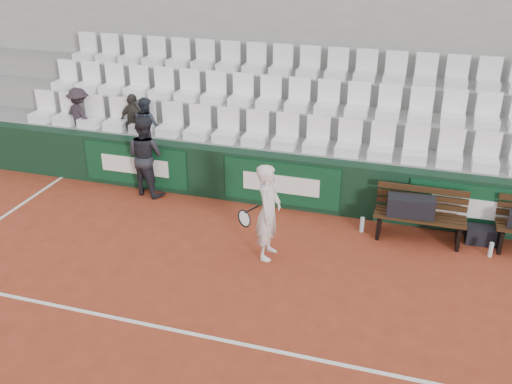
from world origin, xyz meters
name	(u,v)px	position (x,y,z in m)	size (l,w,h in m)	color
ground	(221,340)	(0.00, 0.00, 0.00)	(80.00, 80.00, 0.00)	#973922
court_baseline	(221,340)	(0.00, 0.00, 0.00)	(18.00, 0.06, 0.01)	white
back_barrier	(297,183)	(0.07, 3.99, 0.50)	(18.00, 0.34, 1.00)	black
grandstand_tier_front	(301,169)	(0.00, 4.62, 0.50)	(18.00, 0.95, 1.00)	gray
grandstand_tier_mid	(312,142)	(0.00, 5.58, 0.72)	(18.00, 0.95, 1.45)	gray
grandstand_tier_back	(321,118)	(0.00, 6.53, 0.95)	(18.00, 0.95, 1.90)	gray
grandstand_rear_wall	(329,56)	(0.00, 7.15, 2.20)	(18.00, 0.30, 4.40)	#959592
seat_row_front	(301,133)	(0.00, 4.45, 1.31)	(11.90, 0.44, 0.63)	white
seat_row_mid	(312,96)	(0.00, 5.40, 1.77)	(11.90, 0.44, 0.63)	white
seat_row_back	(322,63)	(0.00, 6.35, 2.21)	(11.90, 0.44, 0.63)	silver
bench_left	(418,227)	(2.32, 3.42, 0.23)	(1.50, 0.56, 0.45)	#362010
sports_bag_left	(411,206)	(2.15, 3.39, 0.62)	(0.77, 0.33, 0.33)	black
sports_bag_ground	(481,235)	(3.34, 3.60, 0.15)	(0.48, 0.29, 0.29)	black
water_bottle_near	(362,225)	(1.38, 3.40, 0.14)	(0.08, 0.08, 0.27)	#B0BFC7
water_bottle_far	(491,250)	(3.48, 3.19, 0.13)	(0.07, 0.07, 0.25)	silver
tennis_player	(268,212)	(0.02, 2.17, 0.80)	(0.69, 0.59, 1.60)	silver
ball_kid	(146,156)	(-2.89, 3.72, 0.80)	(0.77, 0.60, 1.59)	black
spectator_a	(77,96)	(-4.78, 4.50, 1.62)	(0.80, 0.46, 1.23)	black
spectator_b	(132,101)	(-3.52, 4.50, 1.61)	(0.71, 0.30, 1.21)	#322D28
spectator_c	(144,104)	(-3.25, 4.50, 1.58)	(0.57, 0.44, 1.16)	#202630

